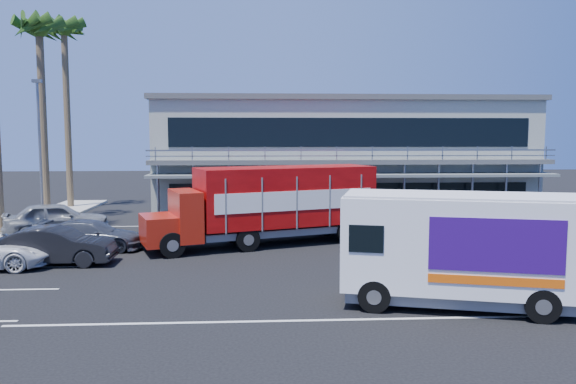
{
  "coord_description": "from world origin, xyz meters",
  "views": [
    {
      "loc": [
        -2.22,
        -20.83,
        5.04
      ],
      "look_at": [
        -0.7,
        6.2,
        2.3
      ],
      "focal_mm": 35.0,
      "sensor_mm": 36.0,
      "label": 1
    }
  ],
  "objects": [
    {
      "name": "light_pole_far",
      "position": [
        -14.2,
        11.0,
        4.5
      ],
      "size": [
        0.5,
        0.25,
        8.09
      ],
      "color": "gray",
      "rests_on": "ground"
    },
    {
      "name": "parked_car_e",
      "position": [
        -12.3,
        7.75,
        0.85
      ],
      "size": [
        5.38,
        3.55,
        1.7
      ],
      "primitive_type": "imported",
      "rotation": [
        0.0,
        0.0,
        1.91
      ],
      "color": "gray",
      "rests_on": "ground"
    },
    {
      "name": "palm_e",
      "position": [
        -14.7,
        13.0,
        10.57
      ],
      "size": [
        2.8,
        2.8,
        12.25
      ],
      "color": "brown",
      "rests_on": "ground"
    },
    {
      "name": "ground",
      "position": [
        0.0,
        0.0,
        0.0
      ],
      "size": [
        120.0,
        120.0,
        0.0
      ],
      "primitive_type": "plane",
      "color": "black",
      "rests_on": "ground"
    },
    {
      "name": "parked_car_d",
      "position": [
        -9.5,
        4.0,
        0.66
      ],
      "size": [
        4.62,
        2.06,
        1.32
      ],
      "primitive_type": "imported",
      "rotation": [
        0.0,
        0.0,
        1.52
      ],
      "color": "#323743",
      "rests_on": "ground"
    },
    {
      "name": "building",
      "position": [
        3.0,
        14.94,
        3.66
      ],
      "size": [
        22.4,
        12.0,
        7.3
      ],
      "color": "#99A092",
      "rests_on": "ground"
    },
    {
      "name": "parked_car_b",
      "position": [
        -10.09,
        1.2,
        0.74
      ],
      "size": [
        4.53,
        1.62,
        1.49
      ],
      "primitive_type": "imported",
      "rotation": [
        0.0,
        0.0,
        1.58
      ],
      "color": "black",
      "rests_on": "ground"
    },
    {
      "name": "red_truck",
      "position": [
        -1.57,
        4.81,
        1.97
      ],
      "size": [
        10.85,
        5.86,
        3.59
      ],
      "rotation": [
        0.0,
        0.0,
        0.34
      ],
      "color": "#9F190C",
      "rests_on": "ground"
    },
    {
      "name": "palm_f",
      "position": [
        -15.1,
        18.5,
        11.47
      ],
      "size": [
        2.8,
        2.8,
        13.25
      ],
      "color": "brown",
      "rests_on": "ground"
    },
    {
      "name": "white_van",
      "position": [
        3.73,
        -5.0,
        1.77
      ],
      "size": [
        7.2,
        4.02,
        3.34
      ],
      "rotation": [
        0.0,
        0.0,
        -0.26
      ],
      "color": "white",
      "rests_on": "ground"
    }
  ]
}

